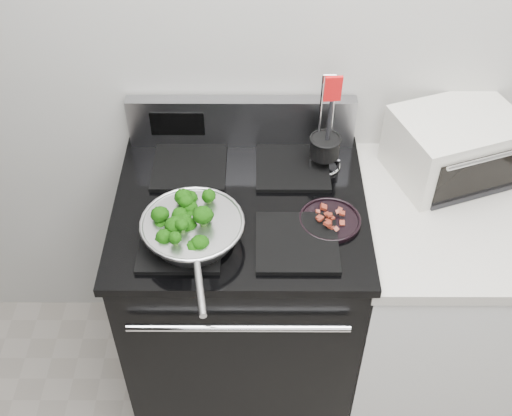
{
  "coord_description": "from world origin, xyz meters",
  "views": [
    {
      "loc": [
        -0.25,
        -0.03,
        2.33
      ],
      "look_at": [
        -0.25,
        1.36,
        0.98
      ],
      "focal_mm": 45.0,
      "sensor_mm": 36.0,
      "label": 1
    }
  ],
  "objects_px": {
    "bacon_plate": "(330,218)",
    "toaster_oven": "(455,146)",
    "utensil_holder": "(324,151)",
    "gas_range": "(242,295)",
    "skillet": "(193,229)"
  },
  "relations": [
    {
      "from": "toaster_oven",
      "to": "utensil_holder",
      "type": "bearing_deg",
      "value": 161.23
    },
    {
      "from": "skillet",
      "to": "utensil_holder",
      "type": "bearing_deg",
      "value": 30.98
    },
    {
      "from": "bacon_plate",
      "to": "toaster_oven",
      "type": "xyz_separation_m",
      "value": [
        0.42,
        0.27,
        0.06
      ]
    },
    {
      "from": "utensil_holder",
      "to": "toaster_oven",
      "type": "distance_m",
      "value": 0.42
    },
    {
      "from": "gas_range",
      "to": "utensil_holder",
      "type": "bearing_deg",
      "value": 32.98
    },
    {
      "from": "bacon_plate",
      "to": "gas_range",
      "type": "bearing_deg",
      "value": 163.37
    },
    {
      "from": "utensil_holder",
      "to": "bacon_plate",
      "type": "bearing_deg",
      "value": -94.73
    },
    {
      "from": "bacon_plate",
      "to": "toaster_oven",
      "type": "bearing_deg",
      "value": 32.35
    },
    {
      "from": "bacon_plate",
      "to": "utensil_holder",
      "type": "height_order",
      "value": "utensil_holder"
    },
    {
      "from": "skillet",
      "to": "bacon_plate",
      "type": "distance_m",
      "value": 0.41
    },
    {
      "from": "bacon_plate",
      "to": "toaster_oven",
      "type": "height_order",
      "value": "toaster_oven"
    },
    {
      "from": "utensil_holder",
      "to": "gas_range",
      "type": "bearing_deg",
      "value": -152.12
    },
    {
      "from": "bacon_plate",
      "to": "utensil_holder",
      "type": "relative_size",
      "value": 0.53
    },
    {
      "from": "gas_range",
      "to": "utensil_holder",
      "type": "relative_size",
      "value": 3.18
    },
    {
      "from": "skillet",
      "to": "toaster_oven",
      "type": "relative_size",
      "value": 1.05
    }
  ]
}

